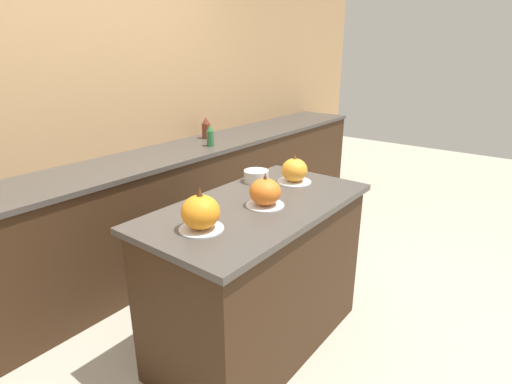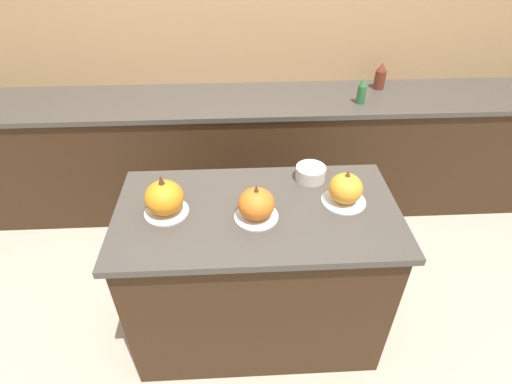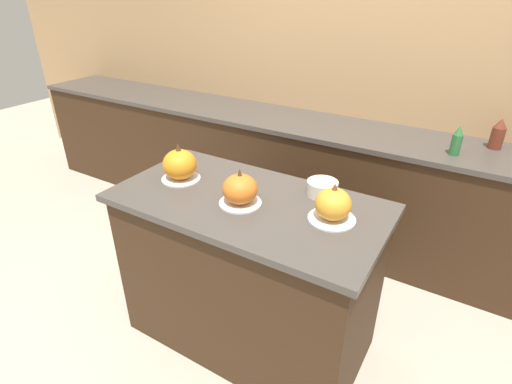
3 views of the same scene
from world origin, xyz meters
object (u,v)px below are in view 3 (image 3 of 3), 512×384
object	(u,v)px
bottle_tall	(457,141)
bottle_short	(498,134)
pumpkin_cake_right	(333,205)
pumpkin_cake_center	(240,190)
mixing_bowl	(322,188)
pumpkin_cake_left	(180,165)

from	to	relation	value
bottle_tall	bottle_short	world-z (taller)	bottle_short
pumpkin_cake_right	bottle_tall	size ratio (longest dim) A/B	1.18
bottle_short	pumpkin_cake_right	bearing A→B (deg)	-113.14
pumpkin_cake_center	bottle_tall	world-z (taller)	bottle_tall
pumpkin_cake_right	mixing_bowl	xyz separation A→B (m)	(-0.13, 0.20, -0.04)
pumpkin_cake_center	pumpkin_cake_right	world-z (taller)	pumpkin_cake_center
bottle_tall	pumpkin_cake_center	bearing A→B (deg)	-124.20
pumpkin_cake_left	bottle_tall	xyz separation A→B (m)	(1.22, 1.11, 0.02)
pumpkin_cake_left	mixing_bowl	bearing A→B (deg)	18.09
pumpkin_cake_left	pumpkin_cake_right	xyz separation A→B (m)	(0.86, 0.04, -0.01)
bottle_short	bottle_tall	bearing A→B (deg)	-129.54
pumpkin_cake_left	pumpkin_cake_center	world-z (taller)	pumpkin_cake_left
pumpkin_cake_left	bottle_tall	size ratio (longest dim) A/B	1.16
bottle_short	pumpkin_cake_left	bearing A→B (deg)	-136.25
pumpkin_cake_center	bottle_short	xyz separation A→B (m)	(1.00, 1.42, 0.03)
pumpkin_cake_right	bottle_tall	xyz separation A→B (m)	(0.36, 1.08, 0.03)
bottle_tall	mixing_bowl	world-z (taller)	bottle_tall
mixing_bowl	pumpkin_cake_center	bearing A→B (deg)	-135.73
pumpkin_cake_center	mixing_bowl	bearing A→B (deg)	44.27
pumpkin_cake_center	pumpkin_cake_right	size ratio (longest dim) A/B	0.96
mixing_bowl	pumpkin_cake_right	bearing A→B (deg)	-56.37
pumpkin_cake_center	mixing_bowl	world-z (taller)	pumpkin_cake_center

